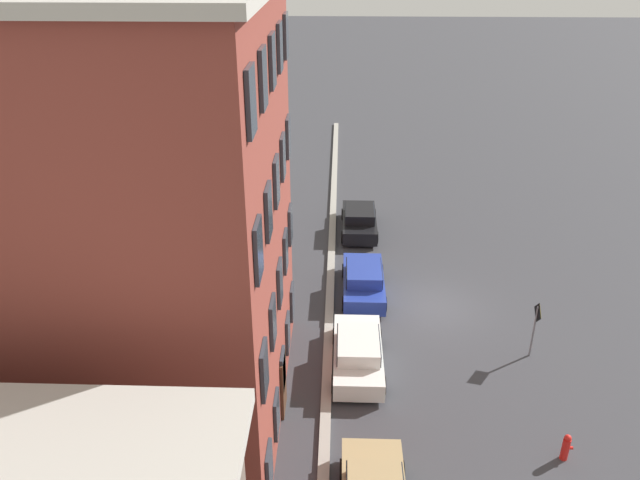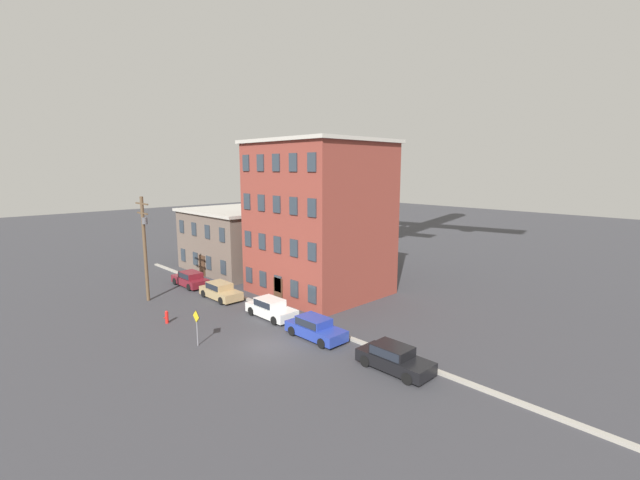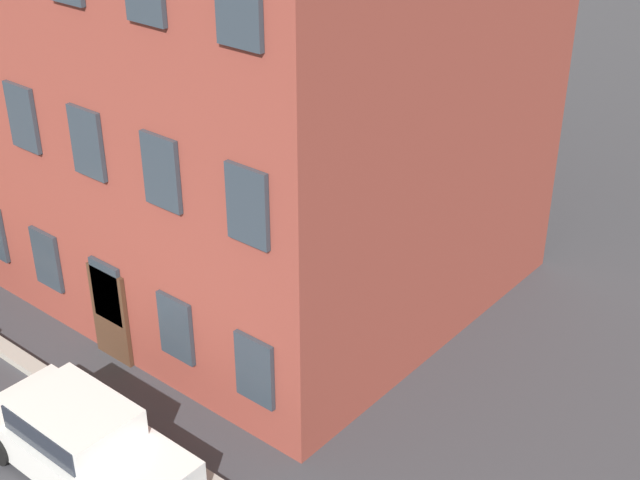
{
  "view_description": "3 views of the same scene",
  "coord_description": "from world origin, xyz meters",
  "px_view_note": "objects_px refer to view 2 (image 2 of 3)",
  "views": [
    {
      "loc": [
        -23.22,
        4.14,
        14.85
      ],
      "look_at": [
        -1.66,
        4.87,
        4.02
      ],
      "focal_mm": 35.0,
      "sensor_mm": 36.0,
      "label": 1
    },
    {
      "loc": [
        20.89,
        -15.76,
        11.36
      ],
      "look_at": [
        -0.67,
        5.06,
        6.27
      ],
      "focal_mm": 24.0,
      "sensor_mm": 36.0,
      "label": 2
    },
    {
      "loc": [
        6.81,
        -3.39,
        11.6
      ],
      "look_at": [
        0.22,
        4.59,
        5.91
      ],
      "focal_mm": 50.0,
      "sensor_mm": 36.0,
      "label": 3
    }
  ],
  "objects_px": {
    "car_white": "(271,308)",
    "car_black": "(394,357)",
    "car_tan": "(220,290)",
    "car_blue": "(315,327)",
    "caution_sign": "(197,322)",
    "car_maroon": "(190,279)",
    "utility_pole": "(145,243)",
    "fire_hydrant": "(167,317)"
  },
  "relations": [
    {
      "from": "caution_sign",
      "to": "car_black",
      "type": "bearing_deg",
      "value": 30.56
    },
    {
      "from": "car_white",
      "to": "caution_sign",
      "type": "relative_size",
      "value": 1.84
    },
    {
      "from": "fire_hydrant",
      "to": "utility_pole",
      "type": "bearing_deg",
      "value": 168.83
    },
    {
      "from": "car_black",
      "to": "utility_pole",
      "type": "height_order",
      "value": "utility_pole"
    },
    {
      "from": "car_maroon",
      "to": "car_tan",
      "type": "height_order",
      "value": "same"
    },
    {
      "from": "car_black",
      "to": "car_maroon",
      "type": "bearing_deg",
      "value": 179.91
    },
    {
      "from": "car_white",
      "to": "utility_pole",
      "type": "bearing_deg",
      "value": -154.47
    },
    {
      "from": "car_white",
      "to": "caution_sign",
      "type": "distance_m",
      "value": 6.82
    },
    {
      "from": "car_maroon",
      "to": "caution_sign",
      "type": "relative_size",
      "value": 1.84
    },
    {
      "from": "car_tan",
      "to": "car_blue",
      "type": "xyz_separation_m",
      "value": [
        12.15,
        -0.05,
        0.0
      ]
    },
    {
      "from": "car_white",
      "to": "car_blue",
      "type": "relative_size",
      "value": 1.0
    },
    {
      "from": "car_maroon",
      "to": "fire_hydrant",
      "type": "distance_m",
      "value": 10.12
    },
    {
      "from": "utility_pole",
      "to": "fire_hydrant",
      "type": "height_order",
      "value": "utility_pole"
    },
    {
      "from": "car_tan",
      "to": "car_black",
      "type": "height_order",
      "value": "same"
    },
    {
      "from": "car_tan",
      "to": "caution_sign",
      "type": "distance_m",
      "value": 10.12
    },
    {
      "from": "car_white",
      "to": "fire_hydrant",
      "type": "bearing_deg",
      "value": -123.99
    },
    {
      "from": "caution_sign",
      "to": "utility_pole",
      "type": "height_order",
      "value": "utility_pole"
    },
    {
      "from": "car_black",
      "to": "caution_sign",
      "type": "xyz_separation_m",
      "value": [
        -10.81,
        -6.38,
        0.83
      ]
    },
    {
      "from": "car_white",
      "to": "caution_sign",
      "type": "xyz_separation_m",
      "value": [
        0.99,
        -6.7,
        0.83
      ]
    },
    {
      "from": "car_white",
      "to": "car_black",
      "type": "xyz_separation_m",
      "value": [
        11.8,
        -0.32,
        0.0
      ]
    },
    {
      "from": "car_black",
      "to": "utility_pole",
      "type": "xyz_separation_m",
      "value": [
        -22.45,
        -4.77,
        4.3
      ]
    },
    {
      "from": "car_white",
      "to": "fire_hydrant",
      "type": "xyz_separation_m",
      "value": [
        -4.28,
        -6.35,
        -0.27
      ]
    },
    {
      "from": "car_blue",
      "to": "car_white",
      "type": "bearing_deg",
      "value": 176.11
    },
    {
      "from": "car_maroon",
      "to": "caution_sign",
      "type": "bearing_deg",
      "value": -25.67
    },
    {
      "from": "car_maroon",
      "to": "car_black",
      "type": "relative_size",
      "value": 1.0
    },
    {
      "from": "car_blue",
      "to": "car_black",
      "type": "height_order",
      "value": "same"
    },
    {
      "from": "fire_hydrant",
      "to": "car_blue",
      "type": "bearing_deg",
      "value": 31.91
    },
    {
      "from": "car_maroon",
      "to": "car_black",
      "type": "distance_m",
      "value": 24.16
    },
    {
      "from": "car_white",
      "to": "car_tan",
      "type": "bearing_deg",
      "value": -177.37
    },
    {
      "from": "car_maroon",
      "to": "car_white",
      "type": "height_order",
      "value": "same"
    },
    {
      "from": "car_blue",
      "to": "utility_pole",
      "type": "height_order",
      "value": "utility_pole"
    },
    {
      "from": "car_white",
      "to": "utility_pole",
      "type": "distance_m",
      "value": 12.57
    },
    {
      "from": "fire_hydrant",
      "to": "car_white",
      "type": "bearing_deg",
      "value": 56.01
    },
    {
      "from": "caution_sign",
      "to": "car_blue",
      "type": "bearing_deg",
      "value": 55.57
    },
    {
      "from": "car_blue",
      "to": "fire_hydrant",
      "type": "distance_m",
      "value": 11.33
    },
    {
      "from": "caution_sign",
      "to": "utility_pole",
      "type": "bearing_deg",
      "value": 172.14
    },
    {
      "from": "car_tan",
      "to": "caution_sign",
      "type": "bearing_deg",
      "value": -39.29
    },
    {
      "from": "car_white",
      "to": "utility_pole",
      "type": "height_order",
      "value": "utility_pole"
    },
    {
      "from": "car_white",
      "to": "car_blue",
      "type": "xyz_separation_m",
      "value": [
        5.33,
        -0.36,
        0.0
      ]
    },
    {
      "from": "car_blue",
      "to": "caution_sign",
      "type": "bearing_deg",
      "value": -124.43
    },
    {
      "from": "car_tan",
      "to": "utility_pole",
      "type": "height_order",
      "value": "utility_pole"
    },
    {
      "from": "car_tan",
      "to": "caution_sign",
      "type": "xyz_separation_m",
      "value": [
        7.8,
        -6.38,
        0.83
      ]
    }
  ]
}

